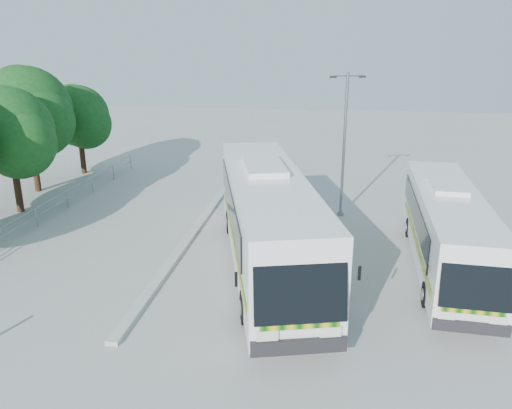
% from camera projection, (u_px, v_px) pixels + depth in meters
% --- Properties ---
extents(ground, '(100.00, 100.00, 0.00)m').
position_uv_depth(ground, '(228.00, 265.00, 19.99)').
color(ground, '#A2A29C').
rests_on(ground, ground).
extents(kerb_divider, '(0.40, 16.00, 0.15)m').
position_uv_depth(kerb_divider, '(186.00, 242.00, 22.16)').
color(kerb_divider, '#B2B2AD').
rests_on(kerb_divider, ground).
extents(railing, '(0.06, 22.00, 1.00)m').
position_uv_depth(railing, '(47.00, 206.00, 24.88)').
color(railing, gray).
rests_on(railing, ground).
extents(tree_far_c, '(4.97, 4.69, 6.49)m').
position_uv_depth(tree_far_c, '(10.00, 131.00, 25.12)').
color(tree_far_c, '#382314').
rests_on(tree_far_c, ground).
extents(tree_far_d, '(5.62, 5.30, 7.33)m').
position_uv_depth(tree_far_d, '(29.00, 110.00, 28.59)').
color(tree_far_d, '#382314').
rests_on(tree_far_d, ground).
extents(tree_far_e, '(4.54, 4.28, 5.92)m').
position_uv_depth(tree_far_e, '(79.00, 116.00, 33.02)').
color(tree_far_e, '#382314').
rests_on(tree_far_e, ground).
extents(coach_main, '(5.95, 13.62, 3.71)m').
position_uv_depth(coach_main, '(267.00, 217.00, 19.39)').
color(coach_main, white).
rests_on(coach_main, ground).
extents(coach_adjacent, '(2.85, 11.08, 3.04)m').
position_uv_depth(coach_adjacent, '(446.00, 227.00, 19.38)').
color(coach_adjacent, white).
rests_on(coach_adjacent, ground).
extents(lamppost, '(1.72, 0.66, 7.19)m').
position_uv_depth(lamppost, '(344.00, 139.00, 24.62)').
color(lamppost, gray).
rests_on(lamppost, ground).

